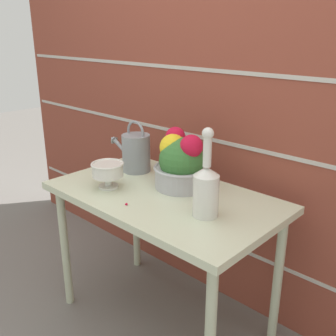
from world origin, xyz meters
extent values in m
plane|color=slate|center=(0.00, 0.00, 0.00)|extent=(12.00, 12.00, 0.00)
cube|color=brown|center=(0.00, 0.44, 1.10)|extent=(3.60, 0.08, 2.20)
cube|color=#B7B2A8|center=(0.00, 0.40, 0.34)|extent=(3.53, 0.00, 0.02)
cube|color=#B7B2A8|center=(0.00, 0.40, 0.92)|extent=(3.53, 0.00, 0.02)
cube|color=#B7B2A8|center=(0.00, 0.40, 1.28)|extent=(3.53, 0.00, 0.02)
cube|color=beige|center=(0.00, 0.00, 0.72)|extent=(1.11, 0.64, 0.04)
cylinder|color=beige|center=(-0.50, -0.26, 0.35)|extent=(0.04, 0.04, 0.70)
cylinder|color=beige|center=(-0.50, 0.26, 0.35)|extent=(0.04, 0.04, 0.70)
cylinder|color=beige|center=(0.50, 0.26, 0.35)|extent=(0.04, 0.04, 0.70)
cylinder|color=gray|center=(-0.33, 0.13, 0.84)|extent=(0.15, 0.15, 0.20)
cylinder|color=gray|center=(-0.46, 0.13, 0.85)|extent=(0.14, 0.02, 0.09)
cone|color=gray|center=(-0.52, 0.13, 0.88)|extent=(0.05, 0.05, 0.06)
torus|color=gray|center=(-0.33, 0.13, 0.96)|extent=(0.13, 0.01, 0.13)
cylinder|color=silver|center=(-0.25, -0.13, 0.75)|extent=(0.10, 0.10, 0.01)
cylinder|color=silver|center=(-0.25, -0.13, 0.78)|extent=(0.03, 0.03, 0.05)
sphere|color=silver|center=(-0.25, -0.13, 0.78)|extent=(0.04, 0.04, 0.04)
cylinder|color=silver|center=(-0.25, -0.13, 0.83)|extent=(0.15, 0.15, 0.06)
torus|color=silver|center=(-0.25, -0.13, 0.86)|extent=(0.16, 0.16, 0.01)
cylinder|color=#ADADB2|center=(0.01, 0.12, 0.79)|extent=(0.26, 0.26, 0.10)
torus|color=#ADADB2|center=(0.01, 0.12, 0.84)|extent=(0.27, 0.27, 0.01)
sphere|color=#387033|center=(0.01, 0.12, 0.88)|extent=(0.22, 0.22, 0.22)
sphere|color=yellow|center=(-0.04, 0.11, 0.94)|extent=(0.13, 0.13, 0.13)
sphere|color=red|center=(-0.06, 0.15, 0.98)|extent=(0.10, 0.10, 0.10)
sphere|color=red|center=(0.07, 0.11, 0.96)|extent=(0.11, 0.11, 0.11)
cylinder|color=silver|center=(0.29, -0.05, 0.83)|extent=(0.11, 0.11, 0.18)
cone|color=silver|center=(0.29, -0.05, 0.94)|extent=(0.11, 0.11, 0.04)
cylinder|color=silver|center=(0.29, -0.05, 1.02)|extent=(0.03, 0.03, 0.12)
sphere|color=silver|center=(0.29, -0.05, 1.09)|extent=(0.05, 0.05, 0.05)
sphere|color=red|center=(-0.03, -0.21, 0.74)|extent=(0.01, 0.01, 0.01)
camera|label=1|loc=(1.19, -1.24, 1.48)|focal=42.00mm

